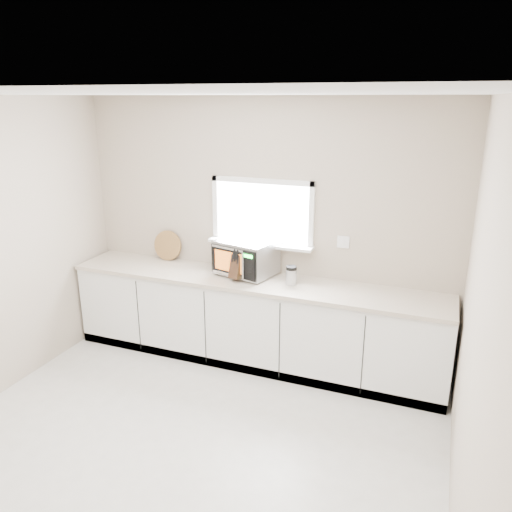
% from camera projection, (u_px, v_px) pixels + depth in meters
% --- Properties ---
extents(ground, '(4.00, 4.00, 0.00)m').
position_uv_depth(ground, '(171.00, 463.00, 3.83)').
color(ground, beige).
rests_on(ground, ground).
extents(back_wall, '(4.00, 0.17, 2.70)m').
position_uv_depth(back_wall, '(263.00, 230.00, 5.19)').
color(back_wall, '#B09D8C').
rests_on(back_wall, ground).
extents(cabinets, '(3.92, 0.60, 0.88)m').
position_uv_depth(cabinets, '(252.00, 322.00, 5.21)').
color(cabinets, white).
rests_on(cabinets, ground).
extents(countertop, '(3.92, 0.64, 0.04)m').
position_uv_depth(countertop, '(252.00, 281.00, 5.06)').
color(countertop, beige).
rests_on(countertop, cabinets).
extents(microwave, '(0.66, 0.56, 0.37)m').
position_uv_depth(microwave, '(246.00, 257.00, 5.13)').
color(microwave, black).
rests_on(microwave, countertop).
extents(knife_block, '(0.16, 0.25, 0.33)m').
position_uv_depth(knife_block, '(239.00, 266.00, 4.99)').
color(knife_block, '#3E2C16').
rests_on(knife_block, countertop).
extents(cutting_board, '(0.34, 0.08, 0.34)m').
position_uv_depth(cutting_board, '(168.00, 245.00, 5.61)').
color(cutting_board, '#A2713E').
rests_on(cutting_board, countertop).
extents(coffee_grinder, '(0.13, 0.13, 0.19)m').
position_uv_depth(coffee_grinder, '(291.00, 275.00, 4.88)').
color(coffee_grinder, '#ABADB2').
rests_on(coffee_grinder, countertop).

